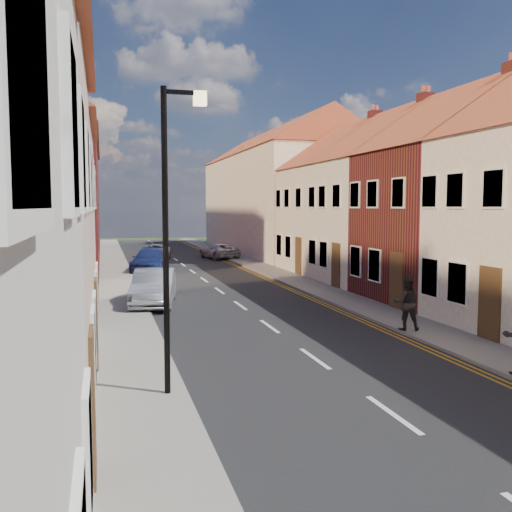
{
  "coord_description": "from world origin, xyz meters",
  "views": [
    {
      "loc": [
        -5.09,
        8.83,
        3.82
      ],
      "look_at": [
        0.44,
        29.29,
        1.99
      ],
      "focal_mm": 40.0,
      "sensor_mm": 36.0,
      "label": 1
    }
  ],
  "objects": [
    {
      "name": "road",
      "position": [
        0.0,
        30.0,
        0.01
      ],
      "size": [
        7.0,
        90.0,
        0.02
      ],
      "primitive_type": "cube",
      "color": "black",
      "rests_on": "ground"
    },
    {
      "name": "pavement_left",
      "position": [
        -4.4,
        30.0,
        0.06
      ],
      "size": [
        1.8,
        90.0,
        0.12
      ],
      "primitive_type": "cube",
      "color": "gray",
      "rests_on": "ground"
    },
    {
      "name": "pavement_right",
      "position": [
        4.4,
        30.0,
        0.06
      ],
      "size": [
        1.8,
        90.0,
        0.12
      ],
      "primitive_type": "cube",
      "color": "gray",
      "rests_on": "ground"
    },
    {
      "name": "cottage_r_pink",
      "position": [
        9.3,
        28.9,
        4.47
      ],
      "size": [
        8.3,
        6.0,
        9.0
      ],
      "color": "maroon",
      "rests_on": "ground"
    },
    {
      "name": "cottage_r_white_far",
      "position": [
        9.3,
        34.3,
        4.48
      ],
      "size": [
        8.3,
        5.2,
        9.0
      ],
      "color": "white",
      "rests_on": "ground"
    },
    {
      "name": "cottage_r_cream_far",
      "position": [
        9.3,
        39.7,
        4.47
      ],
      "size": [
        8.3,
        6.0,
        9.0
      ],
      "color": "white",
      "rests_on": "ground"
    },
    {
      "name": "block_right_far",
      "position": [
        9.3,
        55.0,
        5.29
      ],
      "size": [
        8.3,
        24.2,
        10.5
      ],
      "color": "white",
      "rests_on": "ground"
    },
    {
      "name": "block_left_far",
      "position": [
        -9.3,
        50.0,
        5.29
      ],
      "size": [
        8.3,
        24.2,
        10.5
      ],
      "color": "maroon",
      "rests_on": "ground"
    },
    {
      "name": "lamppost",
      "position": [
        -3.81,
        20.0,
        3.54
      ],
      "size": [
        0.88,
        0.15,
        6.0
      ],
      "color": "black",
      "rests_on": "pavement_left"
    },
    {
      "name": "car_mid",
      "position": [
        -3.2,
        30.95,
        0.71
      ],
      "size": [
        2.22,
        4.5,
        1.42
      ],
      "primitive_type": "imported",
      "rotation": [
        0.0,
        0.0,
        -0.17
      ],
      "color": "gray",
      "rests_on": "ground"
    },
    {
      "name": "car_far",
      "position": [
        -2.4,
        42.73,
        0.67
      ],
      "size": [
        2.86,
        4.93,
        1.34
      ],
      "primitive_type": "imported",
      "rotation": [
        0.0,
        0.0,
        -0.22
      ],
      "color": "navy",
      "rests_on": "ground"
    },
    {
      "name": "car_distant",
      "position": [
        -1.5,
        50.0,
        0.57
      ],
      "size": [
        2.85,
        4.41,
        1.13
      ],
      "primitive_type": "imported",
      "rotation": [
        0.0,
        0.0,
        -0.26
      ],
      "color": "#AAAEB2",
      "rests_on": "ground"
    },
    {
      "name": "car_distant_b",
      "position": [
        3.2,
        50.0,
        0.57
      ],
      "size": [
        2.7,
        4.38,
        1.13
      ],
      "primitive_type": "imported",
      "rotation": [
        0.0,
        0.0,
        3.35
      ],
      "color": "#B8B9C0",
      "rests_on": "ground"
    },
    {
      "name": "pedestrian_right_b",
      "position": [
        3.7,
        24.0,
        0.94
      ],
      "size": [
        0.95,
        0.84,
        1.65
      ],
      "primitive_type": "imported",
      "rotation": [
        0.0,
        0.0,
        2.83
      ],
      "color": "#2A2321",
      "rests_on": "pavement_right"
    }
  ]
}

